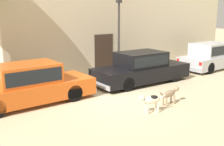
{
  "coord_description": "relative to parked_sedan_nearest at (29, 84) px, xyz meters",
  "views": [
    {
      "loc": [
        -5.63,
        -8.45,
        3.29
      ],
      "look_at": [
        0.22,
        0.2,
        0.9
      ],
      "focal_mm": 44.03,
      "sensor_mm": 36.0,
      "label": 1
    }
  ],
  "objects": [
    {
      "name": "stray_dog_tan",
      "position": [
        4.13,
        -2.92,
        -0.31
      ],
      "size": [
        1.09,
        0.27,
        0.66
      ],
      "rotation": [
        0.0,
        0.0,
        0.1
      ],
      "color": "#997F60",
      "rests_on": "ground_plane"
    },
    {
      "name": "parked_sedan_second",
      "position": [
        5.23,
        0.0,
        -0.0
      ],
      "size": [
        4.79,
        1.76,
        1.45
      ],
      "rotation": [
        0.0,
        0.0,
        0.01
      ],
      "color": "black",
      "rests_on": "ground_plane"
    },
    {
      "name": "parked_sedan_nearest",
      "position": [
        0.0,
        0.0,
        0.0
      ],
      "size": [
        4.82,
        1.94,
        1.46
      ],
      "rotation": [
        0.0,
        0.0,
        0.05
      ],
      "color": "#D15619",
      "rests_on": "ground_plane"
    },
    {
      "name": "ground_plane",
      "position": [
        2.8,
        -1.05,
        -0.72
      ],
      "size": [
        80.0,
        80.0,
        0.0
      ],
      "primitive_type": "plane",
      "color": "#CCB78E"
    },
    {
      "name": "street_lamp",
      "position": [
        4.94,
        1.41,
        1.78
      ],
      "size": [
        0.22,
        0.22,
        3.92
      ],
      "color": "#2D2B28",
      "rests_on": "ground_plane"
    },
    {
      "name": "parked_sedan_third",
      "position": [
        10.52,
        0.18,
        0.03
      ],
      "size": [
        4.4,
        1.95,
        1.49
      ],
      "rotation": [
        0.0,
        0.0,
        0.06
      ],
      "color": "#B2B5BA",
      "rests_on": "ground_plane"
    },
    {
      "name": "stray_dog_spotted",
      "position": [
        2.99,
        -3.17,
        -0.27
      ],
      "size": [
        0.94,
        0.37,
        0.66
      ],
      "rotation": [
        0.0,
        0.0,
        2.86
      ],
      "color": "beige",
      "rests_on": "ground_plane"
    }
  ]
}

